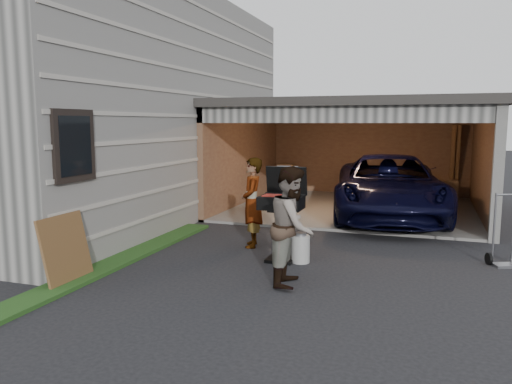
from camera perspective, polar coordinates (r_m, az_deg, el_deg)
ground at (r=7.88m, az=-1.21°, el=-9.39°), size 80.00×80.00×0.00m
house at (r=14.02m, az=-19.06°, el=9.15°), size 7.00×11.00×5.50m
groundcover_strip at (r=8.11m, az=-19.09°, el=-9.12°), size 0.50×8.00×0.06m
garage at (r=13.98m, az=11.55°, el=5.81°), size 6.80×6.30×2.90m
minivan at (r=12.60m, az=14.93°, el=0.39°), size 3.20×5.69×1.50m
woman at (r=9.42m, az=-0.47°, el=-1.22°), size 0.58×0.72×1.70m
man at (r=7.24m, az=4.17°, el=-3.88°), size 0.72×0.89×1.73m
bbq_grill at (r=8.46m, az=2.98°, el=-1.58°), size 0.72×0.63×1.60m
propane_tank at (r=8.51m, az=5.12°, el=-6.50°), size 0.39×0.39×0.46m
plywood_panel at (r=7.85m, az=-20.92°, el=-6.16°), size 0.26×0.92×1.01m
hand_truck at (r=9.26m, az=26.49°, el=-6.12°), size 0.54×0.50×1.20m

